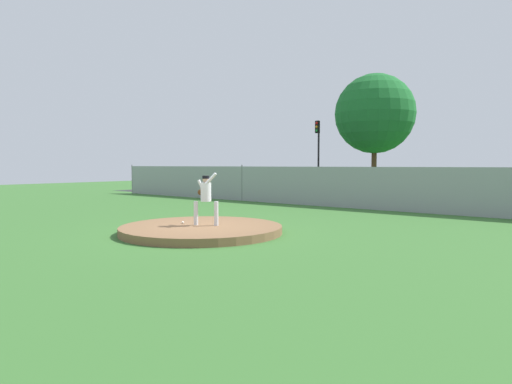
# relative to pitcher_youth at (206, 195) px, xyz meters

# --- Properties ---
(ground_plane) EXTENTS (80.00, 80.00, 0.00)m
(ground_plane) POSITION_rel_pitcher_youth_xyz_m (-0.06, 5.88, -1.17)
(ground_plane) COLOR #386B2D
(asphalt_strip) EXTENTS (44.00, 7.00, 0.01)m
(asphalt_strip) POSITION_rel_pitcher_youth_xyz_m (-0.06, 14.38, -1.17)
(asphalt_strip) COLOR #2B2B2D
(asphalt_strip) RESTS_ON ground_plane
(pitchers_mound) EXTENTS (4.91, 4.91, 0.24)m
(pitchers_mound) POSITION_rel_pitcher_youth_xyz_m (-0.06, -0.12, -1.05)
(pitchers_mound) COLOR brown
(pitchers_mound) RESTS_ON ground_plane
(pitcher_youth) EXTENTS (0.78, 0.46, 1.62)m
(pitcher_youth) POSITION_rel_pitcher_youth_xyz_m (0.00, 0.00, 0.00)
(pitcher_youth) COLOR silver
(pitcher_youth) RESTS_ON pitchers_mound
(baseball) EXTENTS (0.07, 0.07, 0.07)m
(baseball) POSITION_rel_pitcher_youth_xyz_m (-0.86, -0.18, -0.90)
(baseball) COLOR white
(baseball) RESTS_ON pitchers_mound
(chainlink_fence) EXTENTS (35.77, 0.07, 2.09)m
(chainlink_fence) POSITION_rel_pitcher_youth_xyz_m (-0.06, 9.88, -0.17)
(chainlink_fence) COLOR gray
(chainlink_fence) RESTS_ON ground_plane
(parked_car_burgundy) EXTENTS (2.01, 4.87, 1.78)m
(parked_car_burgundy) POSITION_rel_pitcher_youth_xyz_m (-3.02, 14.03, -0.32)
(parked_car_burgundy) COLOR maroon
(parked_car_burgundy) RESTS_ON ground_plane
(parked_car_white) EXTENTS (1.98, 4.68, 1.80)m
(parked_car_white) POSITION_rel_pitcher_youth_xyz_m (2.13, 14.63, -0.31)
(parked_car_white) COLOR silver
(parked_car_white) RESTS_ON ground_plane
(parked_car_slate) EXTENTS (1.97, 4.38, 1.71)m
(parked_car_slate) POSITION_rel_pitcher_youth_xyz_m (-6.79, 14.28, -0.36)
(parked_car_slate) COLOR slate
(parked_car_slate) RESTS_ON ground_plane
(traffic_cone_orange) EXTENTS (0.40, 0.40, 0.55)m
(traffic_cone_orange) POSITION_rel_pitcher_youth_xyz_m (-10.93, 14.59, -0.91)
(traffic_cone_orange) COLOR orange
(traffic_cone_orange) RESTS_ON asphalt_strip
(traffic_light_near) EXTENTS (0.28, 0.46, 5.30)m
(traffic_light_near) POSITION_rel_pitcher_youth_xyz_m (-7.50, 18.67, 2.42)
(traffic_light_near) COLOR black
(traffic_light_near) RESTS_ON ground_plane
(tree_leaning_west) EXTENTS (5.85, 5.85, 8.78)m
(tree_leaning_west) POSITION_rel_pitcher_youth_xyz_m (-4.48, 21.65, 4.67)
(tree_leaning_west) COLOR #4C331E
(tree_leaning_west) RESTS_ON ground_plane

